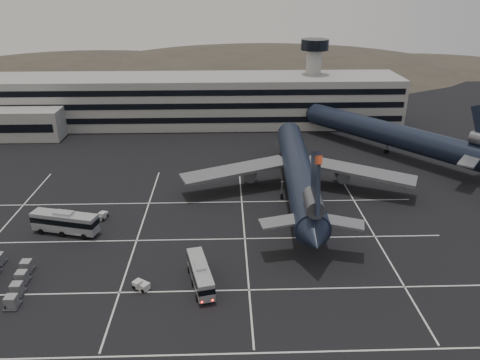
% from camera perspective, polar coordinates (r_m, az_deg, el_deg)
% --- Properties ---
extents(ground, '(260.00, 260.00, 0.00)m').
position_cam_1_polar(ground, '(75.81, -8.49, -8.78)').
color(ground, black).
rests_on(ground, ground).
extents(lane_markings, '(90.00, 55.62, 0.01)m').
position_cam_1_polar(lane_markings, '(76.31, -7.71, -8.49)').
color(lane_markings, silver).
rests_on(lane_markings, ground).
extents(terminal, '(125.00, 26.00, 24.00)m').
position_cam_1_polar(terminal, '(139.39, -6.83, 9.50)').
color(terminal, gray).
rests_on(terminal, ground).
extents(hills, '(352.00, 180.00, 44.00)m').
position_cam_1_polar(hills, '(239.64, 0.33, 10.86)').
color(hills, '#38332B').
rests_on(hills, ground).
extents(trijet_main, '(47.39, 57.65, 18.08)m').
position_cam_1_polar(trijet_main, '(92.27, 7.15, 1.06)').
color(trijet_main, black).
rests_on(trijet_main, ground).
extents(trijet_far, '(40.67, 48.53, 18.08)m').
position_cam_1_polar(trijet_far, '(119.49, 18.05, 5.40)').
color(trijet_far, black).
rests_on(trijet_far, ground).
extents(bus_near, '(4.47, 10.18, 3.50)m').
position_cam_1_polar(bus_near, '(67.24, -4.87, -11.26)').
color(bus_near, '#9FA3A8').
rests_on(bus_near, ground).
extents(bus_far, '(11.82, 5.53, 4.07)m').
position_cam_1_polar(bus_far, '(84.65, -20.57, -4.77)').
color(bus_far, '#9FA3A8').
rests_on(bus_far, ground).
extents(tug_a, '(1.93, 2.50, 1.42)m').
position_cam_1_polar(tug_a, '(88.20, -16.51, -4.19)').
color(tug_a, beige).
rests_on(tug_a, ground).
extents(tug_b, '(2.69, 2.46, 1.49)m').
position_cam_1_polar(tug_b, '(68.30, -11.90, -12.41)').
color(tug_b, beige).
rests_on(tug_b, ground).
extents(uld_cluster, '(8.38, 13.46, 1.74)m').
position_cam_1_polar(uld_cluster, '(75.14, -27.10, -10.97)').
color(uld_cluster, '#2D2D30').
rests_on(uld_cluster, ground).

